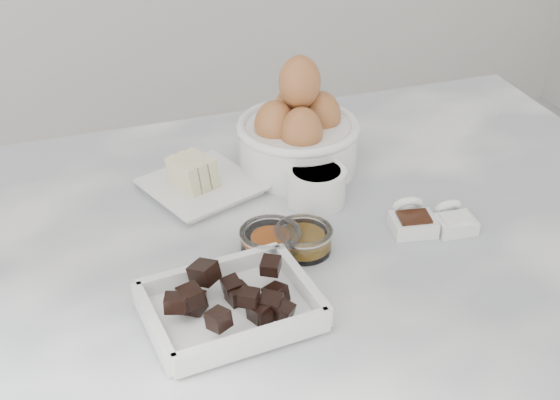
# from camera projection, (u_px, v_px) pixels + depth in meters

# --- Properties ---
(marble_slab) EXTENTS (1.20, 0.80, 0.04)m
(marble_slab) POSITION_uv_depth(u_px,v_px,m) (273.00, 250.00, 1.08)
(marble_slab) COLOR silver
(marble_slab) RESTS_ON cabinet
(chocolate_dish) EXTENTS (0.21, 0.17, 0.05)m
(chocolate_dish) POSITION_uv_depth(u_px,v_px,m) (230.00, 303.00, 0.91)
(chocolate_dish) COLOR white
(chocolate_dish) RESTS_ON marble_slab
(butter_plate) EXTENTS (0.19, 0.19, 0.06)m
(butter_plate) POSITION_uv_depth(u_px,v_px,m) (200.00, 180.00, 1.16)
(butter_plate) COLOR white
(butter_plate) RESTS_ON marble_slab
(sugar_ramekin) EXTENTS (0.09, 0.09, 0.05)m
(sugar_ramekin) POSITION_uv_depth(u_px,v_px,m) (316.00, 184.00, 1.13)
(sugar_ramekin) COLOR white
(sugar_ramekin) RESTS_ON marble_slab
(egg_bowl) EXTENTS (0.19, 0.19, 0.18)m
(egg_bowl) POSITION_uv_depth(u_px,v_px,m) (298.00, 133.00, 1.20)
(egg_bowl) COLOR white
(egg_bowl) RESTS_ON marble_slab
(honey_bowl) EXTENTS (0.08, 0.08, 0.03)m
(honey_bowl) POSITION_uv_depth(u_px,v_px,m) (303.00, 239.00, 1.03)
(honey_bowl) COLOR white
(honey_bowl) RESTS_ON marble_slab
(zest_bowl) EXTENTS (0.08, 0.08, 0.04)m
(zest_bowl) POSITION_uv_depth(u_px,v_px,m) (271.00, 241.00, 1.03)
(zest_bowl) COLOR white
(zest_bowl) RESTS_ON marble_slab
(vanilla_spoon) EXTENTS (0.07, 0.08, 0.05)m
(vanilla_spoon) POSITION_uv_depth(u_px,v_px,m) (412.00, 219.00, 1.08)
(vanilla_spoon) COLOR white
(vanilla_spoon) RESTS_ON marble_slab
(salt_spoon) EXTENTS (0.06, 0.07, 0.04)m
(salt_spoon) POSITION_uv_depth(u_px,v_px,m) (453.00, 220.00, 1.08)
(salt_spoon) COLOR white
(salt_spoon) RESTS_ON marble_slab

